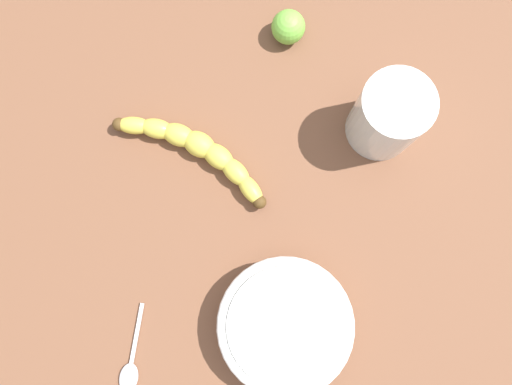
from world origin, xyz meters
TOP-DOWN VIEW (x-y plane):
  - wooden_tabletop at (0.00, 0.00)cm, footprint 120.00×120.00cm
  - banana at (4.59, 7.49)cm, footprint 14.19×20.37cm
  - smoothie_glass at (6.17, -17.83)cm, footprint 9.21×9.21cm
  - ceramic_bowl at (-19.04, -2.52)cm, footprint 16.89×16.89cm
  - lime_fruit at (21.07, -6.35)cm, footprint 4.77×4.77cm
  - teaspoon at (-23.72, 17.64)cm, footprint 11.24×3.88cm

SIDE VIEW (x-z plane):
  - wooden_tabletop at x=0.00cm, z-range 0.00..3.00cm
  - teaspoon at x=-23.72cm, z-range 3.00..3.80cm
  - banana at x=4.59cm, z-range 3.00..6.37cm
  - lime_fruit at x=21.07cm, z-range 3.00..7.77cm
  - ceramic_bowl at x=-19.04cm, z-range 3.48..8.63cm
  - smoothie_glass at x=6.17cm, z-range 2.89..13.80cm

